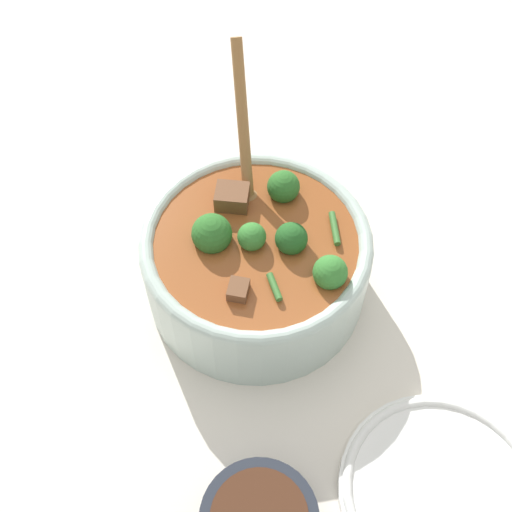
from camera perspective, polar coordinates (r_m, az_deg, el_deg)
The scene contains 3 objects.
ground_plane at distance 0.74m, azimuth 0.00°, elevation -2.77°, with size 4.00×4.00×0.00m, color silver.
stew_bowl at distance 0.69m, azimuth 0.01°, elevation -0.27°, with size 0.24×0.26×0.23m.
empty_plate at distance 0.66m, azimuth 16.42°, elevation -19.42°, with size 0.19×0.19×0.02m.
Camera 1 is at (0.23, 0.31, 0.62)m, focal length 45.00 mm.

